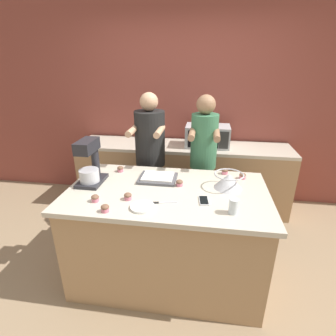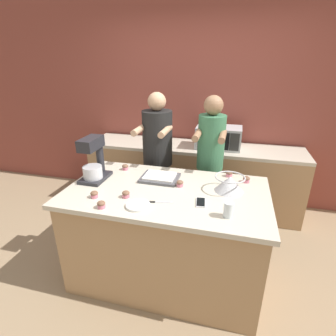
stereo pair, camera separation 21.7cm
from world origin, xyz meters
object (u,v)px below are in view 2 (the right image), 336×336
at_px(baking_tray, 160,177).
at_px(cupcake_6, 125,167).
at_px(mixing_bowl, 230,183).
at_px(cupcake_1, 101,205).
at_px(cupcake_0, 246,179).
at_px(cell_phone, 201,202).
at_px(cupcake_3, 229,174).
at_px(cupcake_2, 94,194).
at_px(stand_mixer, 94,161).
at_px(small_plate, 138,205).
at_px(microwave_oven, 219,137).
at_px(person_right, 209,166).
at_px(cupcake_7, 99,166).
at_px(cupcake_4, 180,183).
at_px(drinking_glass, 228,210).
at_px(knife, 157,202).
at_px(person_left, 158,162).
at_px(cupcake_5, 126,194).

height_order(baking_tray, cupcake_6, cupcake_6).
xyz_separation_m(mixing_bowl, cupcake_1, (-0.90, -0.52, -0.04)).
relative_size(mixing_bowl, cupcake_0, 4.15).
xyz_separation_m(cell_phone, cupcake_6, (-0.82, 0.47, 0.02)).
xyz_separation_m(baking_tray, cupcake_6, (-0.40, 0.13, 0.01)).
bearing_deg(cupcake_1, cupcake_3, 42.63).
distance_m(cupcake_0, cupcake_2, 1.31).
relative_size(stand_mixer, small_plate, 2.17).
relative_size(microwave_oven, cupcake_3, 9.21).
bearing_deg(small_plate, microwave_oven, 74.75).
height_order(microwave_oven, cupcake_0, microwave_oven).
relative_size(person_right, cupcake_7, 26.64).
xyz_separation_m(cupcake_0, cupcake_4, (-0.56, -0.23, 0.00)).
height_order(cell_phone, drinking_glass, drinking_glass).
distance_m(cupcake_1, cupcake_6, 0.73).
height_order(mixing_bowl, knife, mixing_bowl).
xyz_separation_m(small_plate, cupcake_1, (-0.25, -0.09, 0.02)).
xyz_separation_m(drinking_glass, cupcake_1, (-0.91, -0.11, -0.03)).
relative_size(mixing_bowl, cupcake_3, 4.15).
bearing_deg(cupcake_4, cupcake_6, 159.48).
bearing_deg(cupcake_6, cell_phone, -29.58).
bearing_deg(cupcake_6, cupcake_7, -168.49).
bearing_deg(stand_mixer, cupcake_6, 57.77).
bearing_deg(microwave_oven, cell_phone, -90.28).
bearing_deg(drinking_glass, person_left, 128.57).
xyz_separation_m(cupcake_1, cupcake_6, (-0.12, 0.72, 0.00)).
bearing_deg(cupcake_0, cell_phone, -125.88).
relative_size(small_plate, cupcake_4, 3.03).
height_order(baking_tray, cupcake_2, cupcake_2).
xyz_separation_m(cupcake_6, cupcake_7, (-0.26, -0.05, 0.00)).
relative_size(person_right, cupcake_4, 26.64).
distance_m(microwave_oven, cupcake_0, 1.08).
height_order(small_plate, cupcake_0, cupcake_0).
height_order(person_right, cupcake_7, person_right).
bearing_deg(cupcake_0, cupcake_4, -157.38).
bearing_deg(stand_mixer, cupcake_4, 3.72).
height_order(microwave_oven, cupcake_5, microwave_oven).
bearing_deg(cupcake_1, cupcake_5, 60.46).
bearing_deg(cell_phone, cupcake_1, -159.92).
height_order(small_plate, cupcake_5, cupcake_5).
relative_size(cupcake_5, cupcake_7, 1.00).
relative_size(cupcake_0, cupcake_2, 1.00).
bearing_deg(cell_phone, stand_mixer, 169.26).
bearing_deg(drinking_glass, small_plate, -177.86).
distance_m(small_plate, cupcake_1, 0.27).
distance_m(person_left, cupcake_4, 0.76).
xyz_separation_m(drinking_glass, cupcake_3, (-0.02, 0.70, -0.03)).
relative_size(person_left, knife, 7.39).
height_order(microwave_oven, cell_phone, microwave_oven).
xyz_separation_m(cell_phone, cupcake_4, (-0.22, 0.24, 0.02)).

